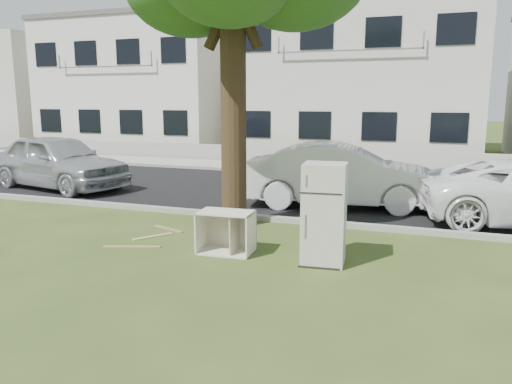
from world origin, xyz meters
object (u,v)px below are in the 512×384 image
(car_center, at_px, (341,175))
(car_left, at_px, (58,161))
(fridge, at_px, (324,214))
(cabinet, at_px, (226,232))

(car_center, bearing_deg, car_left, 84.07)
(fridge, xyz_separation_m, cabinet, (-1.78, -0.02, -0.47))
(cabinet, distance_m, car_center, 4.79)
(fridge, bearing_deg, cabinet, 175.27)
(car_center, xyz_separation_m, car_left, (-8.76, -0.24, 0.03))
(fridge, bearing_deg, car_center, 91.24)
(fridge, distance_m, car_left, 10.26)
(cabinet, height_order, car_center, car_center)
(cabinet, relative_size, car_center, 0.20)
(cabinet, distance_m, car_left, 8.71)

